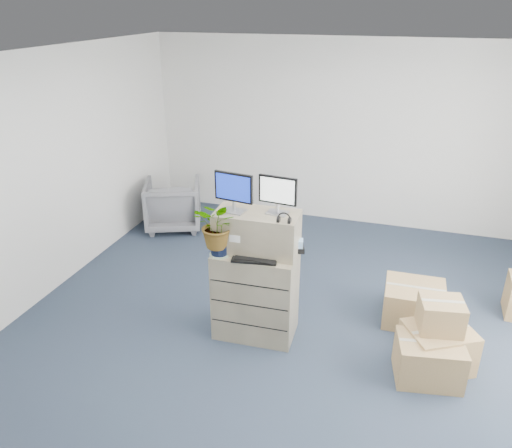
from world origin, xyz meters
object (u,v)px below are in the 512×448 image
Objects in this scene: filing_cabinet_lower at (256,294)px; office_chair at (173,202)px; keyboard at (255,259)px; monitor_left at (234,190)px; monitor_right at (278,193)px; potted_plant at (219,231)px; water_bottle at (261,241)px.

filing_cabinet_lower is 1.15× the size of office_chair.
keyboard reaches higher than filing_cabinet_lower.
monitor_right is (0.42, 0.08, -0.01)m from monitor_left.
office_chair is at bearing 138.18° from monitor_left.
office_chair is at bearing 130.58° from filing_cabinet_lower.
monitor_left is 0.69m from keyboard.
monitor_left is at bearing 177.05° from filing_cabinet_lower.
monitor_right is 0.68m from potted_plant.
potted_plant is (-0.10, -0.16, -0.37)m from monitor_left.
filing_cabinet_lower is 1.14m from monitor_left.
monitor_left is at bearing 107.30° from office_chair.
monitor_right reaches higher than office_chair.
filing_cabinet_lower is 2.51× the size of monitor_right.
potted_plant is (-0.52, -0.24, -0.36)m from monitor_right.
monitor_left is 0.70× the size of potted_plant.
potted_plant is 3.02m from office_chair.
water_bottle is at bearing 22.03° from filing_cabinet_lower.
monitor_left is 0.42m from potted_plant.
keyboard is 1.84× the size of water_bottle.
monitor_left reaches higher than keyboard.
water_bottle is (0.00, 0.18, 0.11)m from keyboard.
monitor_left is at bearing -162.38° from monitor_right.
potted_plant is at bearing -154.59° from water_bottle.
monitor_left is 1.05× the size of monitor_right.
filing_cabinet_lower is at bearing 110.54° from office_chair.
potted_plant is (-0.37, -0.18, 0.14)m from water_bottle.
monitor_right is at bearing 21.59° from filing_cabinet_lower.
filing_cabinet_lower is 4.04× the size of water_bottle.
potted_plant reaches higher than office_chair.
keyboard is 0.53× the size of office_chair.
office_chair is (-2.08, 2.18, -0.66)m from water_bottle.
monitor_right is at bearing 23.58° from water_bottle.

